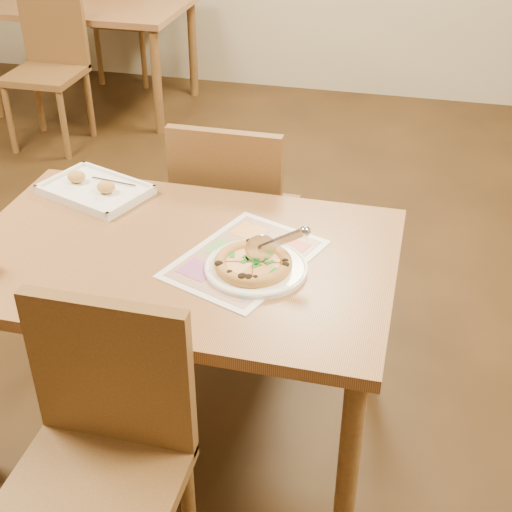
% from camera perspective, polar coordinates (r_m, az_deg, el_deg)
% --- Properties ---
extents(room, '(7.00, 7.00, 7.00)m').
position_cam_1_polar(room, '(1.90, -7.42, 16.60)').
color(room, '#36220E').
rests_on(room, ground).
extents(dining_table, '(1.30, 0.85, 0.72)m').
position_cam_1_polar(dining_table, '(2.20, -6.11, -1.53)').
color(dining_table, olive).
rests_on(dining_table, ground).
extents(chair_near, '(0.42, 0.42, 0.47)m').
position_cam_1_polar(chair_near, '(1.83, -12.30, -13.69)').
color(chair_near, brown).
rests_on(chair_near, ground).
extents(chair_far, '(0.42, 0.42, 0.47)m').
position_cam_1_polar(chair_far, '(2.73, -1.91, 4.22)').
color(chair_far, brown).
rests_on(chair_far, ground).
extents(bg_table, '(1.30, 0.85, 0.72)m').
position_cam_1_polar(bg_table, '(5.19, -13.11, 18.25)').
color(bg_table, olive).
rests_on(bg_table, ground).
extents(bg_chair_near, '(0.42, 0.42, 0.47)m').
position_cam_1_polar(bg_chair_near, '(4.69, -16.20, 15.45)').
color(bg_chair_near, brown).
rests_on(bg_chair_near, ground).
extents(bg_chair_far, '(0.42, 0.42, 0.47)m').
position_cam_1_polar(bg_chair_far, '(5.64, -10.77, 18.94)').
color(bg_chair_far, brown).
rests_on(bg_chair_far, ground).
extents(plate, '(0.37, 0.37, 0.02)m').
position_cam_1_polar(plate, '(2.06, 0.00, -0.98)').
color(plate, white).
rests_on(plate, dining_table).
extents(pizza, '(0.23, 0.23, 0.03)m').
position_cam_1_polar(pizza, '(2.04, -0.24, -0.58)').
color(pizza, gold).
rests_on(pizza, plate).
extents(pizza_cutter, '(0.17, 0.08, 0.10)m').
position_cam_1_polar(pizza_cutter, '(2.01, 1.51, 1.05)').
color(pizza_cutter, silver).
rests_on(pizza_cutter, pizza).
extents(appetizer_tray, '(0.41, 0.35, 0.06)m').
position_cam_1_polar(appetizer_tray, '(2.52, -12.77, 5.19)').
color(appetizer_tray, white).
rests_on(appetizer_tray, dining_table).
extents(menu, '(0.47, 0.54, 0.00)m').
position_cam_1_polar(menu, '(2.11, -0.86, -0.19)').
color(menu, white).
rests_on(menu, dining_table).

